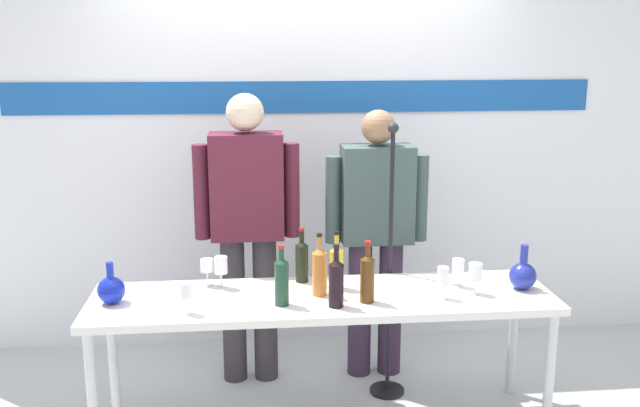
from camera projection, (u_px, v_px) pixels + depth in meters
name	position (u px, v px, depth m)	size (l,w,h in m)	color
back_wall	(304.00, 119.00, 4.56)	(5.35, 0.11, 3.00)	white
display_table	(323.00, 306.00, 3.58)	(2.36, 0.60, 0.74)	silver
decanter_blue_left	(111.00, 289.00, 3.45)	(0.14, 0.14, 0.21)	#1324AD
decanter_blue_right	(523.00, 275.00, 3.65)	(0.14, 0.14, 0.24)	navy
presenter_left	(248.00, 221.00, 4.05)	(0.61, 0.22, 1.72)	#322D33
presenter_right	(376.00, 228.00, 4.14)	(0.61, 0.22, 1.62)	#35253B
wine_bottle_0	(337.00, 265.00, 3.65)	(0.07, 0.07, 0.31)	gold
wine_bottle_1	(319.00, 270.00, 3.55)	(0.08, 0.08, 0.33)	#C8712B
wine_bottle_2	(282.00, 279.00, 3.41)	(0.07, 0.07, 0.31)	#1A3D28
wine_bottle_3	(302.00, 260.00, 3.75)	(0.07, 0.07, 0.30)	black
wine_bottle_4	(367.00, 276.00, 3.45)	(0.07, 0.07, 0.31)	#4D2D0F
wine_bottle_5	(336.00, 281.00, 3.39)	(0.07, 0.07, 0.31)	black
wine_glass_left_0	(207.00, 266.00, 3.69)	(0.07, 0.07, 0.14)	white
wine_glass_left_1	(221.00, 266.00, 3.65)	(0.07, 0.07, 0.17)	white
wine_glass_left_2	(186.00, 291.00, 3.31)	(0.06, 0.06, 0.16)	white
wine_glass_right_0	(458.00, 267.00, 3.67)	(0.06, 0.06, 0.15)	white
wine_glass_right_1	(443.00, 277.00, 3.50)	(0.06, 0.06, 0.16)	white
wine_glass_right_2	(475.00, 272.00, 3.57)	(0.07, 0.07, 0.16)	white
microphone_stand	(389.00, 306.00, 3.98)	(0.20, 0.20, 1.58)	black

